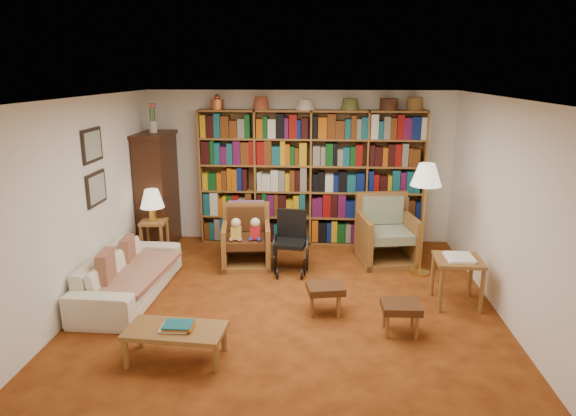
# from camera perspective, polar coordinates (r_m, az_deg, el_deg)

# --- Properties ---
(floor) EXTENTS (5.00, 5.00, 0.00)m
(floor) POSITION_cam_1_polar(r_m,az_deg,el_deg) (6.51, 0.16, -10.40)
(floor) COLOR #964717
(floor) RESTS_ON ground
(ceiling) EXTENTS (5.00, 5.00, 0.00)m
(ceiling) POSITION_cam_1_polar(r_m,az_deg,el_deg) (5.89, 0.18, 12.14)
(ceiling) COLOR silver
(ceiling) RESTS_ON wall_back
(wall_back) EXTENTS (5.00, 0.00, 5.00)m
(wall_back) POSITION_cam_1_polar(r_m,az_deg,el_deg) (8.52, 1.23, 4.55)
(wall_back) COLOR white
(wall_back) RESTS_ON floor
(wall_front) EXTENTS (5.00, 0.00, 5.00)m
(wall_front) POSITION_cam_1_polar(r_m,az_deg,el_deg) (3.73, -2.29, -9.46)
(wall_front) COLOR white
(wall_front) RESTS_ON floor
(wall_left) EXTENTS (0.00, 5.00, 5.00)m
(wall_left) POSITION_cam_1_polar(r_m,az_deg,el_deg) (6.72, -21.64, 0.63)
(wall_left) COLOR white
(wall_left) RESTS_ON floor
(wall_right) EXTENTS (0.00, 5.00, 5.00)m
(wall_right) POSITION_cam_1_polar(r_m,az_deg,el_deg) (6.43, 22.98, -0.10)
(wall_right) COLOR white
(wall_right) RESTS_ON floor
(bookshelf) EXTENTS (3.60, 0.30, 2.42)m
(bookshelf) POSITION_cam_1_polar(r_m,az_deg,el_deg) (8.36, 2.55, 3.78)
(bookshelf) COLOR olive
(bookshelf) RESTS_ON floor
(curio_cabinet) EXTENTS (0.50, 0.95, 2.40)m
(curio_cabinet) POSITION_cam_1_polar(r_m,az_deg,el_deg) (8.50, -14.31, 2.02)
(curio_cabinet) COLOR #3B1D10
(curio_cabinet) RESTS_ON floor
(framed_pictures) EXTENTS (0.03, 0.52, 0.97)m
(framed_pictures) POSITION_cam_1_polar(r_m,az_deg,el_deg) (6.90, -20.73, 4.27)
(framed_pictures) COLOR black
(framed_pictures) RESTS_ON wall_left
(sofa) EXTENTS (1.99, 0.82, 0.58)m
(sofa) POSITION_cam_1_polar(r_m,az_deg,el_deg) (6.87, -17.27, -7.10)
(sofa) COLOR white
(sofa) RESTS_ON floor
(sofa_throw) EXTENTS (0.90, 1.53, 0.04)m
(sofa_throw) POSITION_cam_1_polar(r_m,az_deg,el_deg) (6.85, -16.88, -7.03)
(sofa_throw) COLOR beige
(sofa_throw) RESTS_ON sofa
(cushion_left) EXTENTS (0.14, 0.36, 0.35)m
(cushion_left) POSITION_cam_1_polar(r_m,az_deg,el_deg) (7.17, -17.36, -4.81)
(cushion_left) COLOR maroon
(cushion_left) RESTS_ON sofa
(cushion_right) EXTENTS (0.18, 0.42, 0.40)m
(cushion_right) POSITION_cam_1_polar(r_m,az_deg,el_deg) (6.56, -19.52, -6.83)
(cushion_right) COLOR maroon
(cushion_right) RESTS_ON sofa
(side_table_lamp) EXTENTS (0.41, 0.41, 0.60)m
(side_table_lamp) POSITION_cam_1_polar(r_m,az_deg,el_deg) (8.06, -14.64, -2.53)
(side_table_lamp) COLOR olive
(side_table_lamp) RESTS_ON floor
(table_lamp) EXTENTS (0.36, 0.36, 0.49)m
(table_lamp) POSITION_cam_1_polar(r_m,az_deg,el_deg) (7.93, -14.87, 0.90)
(table_lamp) COLOR gold
(table_lamp) RESTS_ON side_table_lamp
(armchair_leather) EXTENTS (0.79, 0.83, 0.90)m
(armchair_leather) POSITION_cam_1_polar(r_m,az_deg,el_deg) (7.66, -4.56, -3.52)
(armchair_leather) COLOR olive
(armchair_leather) RESTS_ON floor
(armchair_sage) EXTENTS (0.94, 0.96, 1.00)m
(armchair_sage) POSITION_cam_1_polar(r_m,az_deg,el_deg) (7.92, 10.84, -3.02)
(armchair_sage) COLOR olive
(armchair_sage) RESTS_ON floor
(wheelchair) EXTENTS (0.50, 0.70, 0.87)m
(wheelchair) POSITION_cam_1_polar(r_m,az_deg,el_deg) (7.38, 0.35, -3.96)
(wheelchair) COLOR black
(wheelchair) RESTS_ON floor
(floor_lamp) EXTENTS (0.42, 0.42, 1.59)m
(floor_lamp) POSITION_cam_1_polar(r_m,az_deg,el_deg) (7.21, 15.10, 3.10)
(floor_lamp) COLOR gold
(floor_lamp) RESTS_ON floor
(side_table_papers) EXTENTS (0.57, 0.57, 0.63)m
(side_table_papers) POSITION_cam_1_polar(r_m,az_deg,el_deg) (6.59, 18.35, -6.12)
(side_table_papers) COLOR olive
(side_table_papers) RESTS_ON floor
(footstool_a) EXTENTS (0.48, 0.43, 0.36)m
(footstool_a) POSITION_cam_1_polar(r_m,az_deg,el_deg) (6.14, 4.17, -9.08)
(footstool_a) COLOR #4C2814
(footstool_a) RESTS_ON floor
(footstool_b) EXTENTS (0.42, 0.36, 0.35)m
(footstool_b) POSITION_cam_1_polar(r_m,az_deg,el_deg) (5.82, 12.43, -10.87)
(footstool_b) COLOR #4C2814
(footstool_b) RESTS_ON floor
(coffee_table) EXTENTS (1.01, 0.55, 0.39)m
(coffee_table) POSITION_cam_1_polar(r_m,az_deg,el_deg) (5.33, -12.38, -13.34)
(coffee_table) COLOR olive
(coffee_table) RESTS_ON floor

